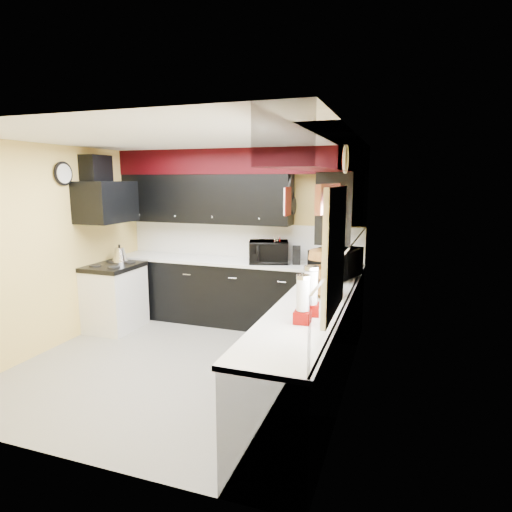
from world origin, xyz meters
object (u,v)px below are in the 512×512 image
Objects in this scene: toaster_oven at (269,252)px; knife_block at (296,256)px; kettle at (120,255)px; microwave at (336,263)px; utensil_crock at (277,259)px.

knife_block is (0.39, 0.03, -0.03)m from toaster_oven.
knife_block is 2.52m from kettle.
toaster_oven is at bearing 80.27° from microwave.
knife_block is at bearing 65.93° from microwave.
utensil_crock is (-0.88, 0.53, -0.10)m from microwave.
toaster_oven is 2.38× the size of kettle.
microwave is 0.85m from knife_block.
knife_block is (-0.62, 0.58, -0.05)m from microwave.
kettle is at bearing 176.22° from toaster_oven.
toaster_oven is 0.39m from knife_block.
kettle is (-3.09, 0.06, -0.09)m from microwave.
toaster_oven reaches higher than utensil_crock.
knife_block reaches higher than utensil_crock.
knife_block reaches higher than kettle.
toaster_oven is 2.14m from kettle.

